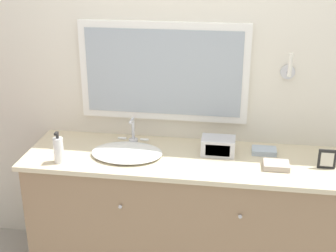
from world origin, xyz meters
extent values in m
cube|color=silver|center=(0.00, 0.65, 1.27)|extent=(8.00, 0.06, 2.55)
cube|color=white|center=(-0.18, 0.60, 1.33)|extent=(1.10, 0.04, 0.64)
cube|color=#9EA8B2|center=(-0.18, 0.58, 1.33)|extent=(1.01, 0.01, 0.55)
cylinder|color=silver|center=(0.60, 0.61, 1.36)|extent=(0.09, 0.01, 0.09)
cylinder|color=silver|center=(0.60, 0.56, 1.36)|extent=(0.02, 0.10, 0.02)
cylinder|color=white|center=(0.60, 0.51, 1.43)|extent=(0.02, 0.02, 0.14)
cube|color=#937556|center=(0.00, 0.32, 0.42)|extent=(1.95, 0.56, 0.84)
cube|color=beige|center=(0.00, 0.32, 0.86)|extent=(2.01, 0.59, 0.03)
sphere|color=silver|center=(-0.35, 0.03, 0.66)|extent=(0.02, 0.02, 0.02)
sphere|color=silver|center=(0.35, 0.03, 0.66)|extent=(0.02, 0.02, 0.02)
ellipsoid|color=white|center=(-0.37, 0.29, 0.89)|extent=(0.45, 0.34, 0.03)
cylinder|color=silver|center=(-0.37, 0.48, 0.89)|extent=(0.06, 0.06, 0.03)
cylinder|color=silver|center=(-0.37, 0.48, 0.97)|extent=(0.02, 0.02, 0.14)
cylinder|color=silver|center=(-0.37, 0.45, 1.05)|extent=(0.02, 0.07, 0.02)
cylinder|color=white|center=(-0.44, 0.48, 0.90)|extent=(0.06, 0.02, 0.02)
cylinder|color=white|center=(-0.29, 0.48, 0.90)|extent=(0.06, 0.02, 0.02)
cylinder|color=white|center=(-0.75, 0.13, 0.95)|extent=(0.06, 0.06, 0.16)
cylinder|color=black|center=(-0.75, 0.13, 1.05)|extent=(0.02, 0.02, 0.04)
cube|color=black|center=(-0.75, 0.12, 1.06)|extent=(0.02, 0.03, 0.01)
cube|color=#BCBCC1|center=(0.20, 0.40, 0.93)|extent=(0.21, 0.14, 0.11)
cube|color=black|center=(0.20, 0.33, 0.93)|extent=(0.15, 0.01, 0.07)
cube|color=black|center=(0.84, 0.29, 0.93)|extent=(0.10, 0.01, 0.12)
cube|color=beige|center=(0.84, 0.29, 0.93)|extent=(0.07, 0.00, 0.09)
cube|color=#B7A899|center=(0.55, 0.26, 0.89)|extent=(0.15, 0.12, 0.03)
cube|color=#A8B7C6|center=(0.48, 0.45, 0.89)|extent=(0.15, 0.11, 0.03)
camera|label=1|loc=(0.29, -2.29, 2.12)|focal=50.00mm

